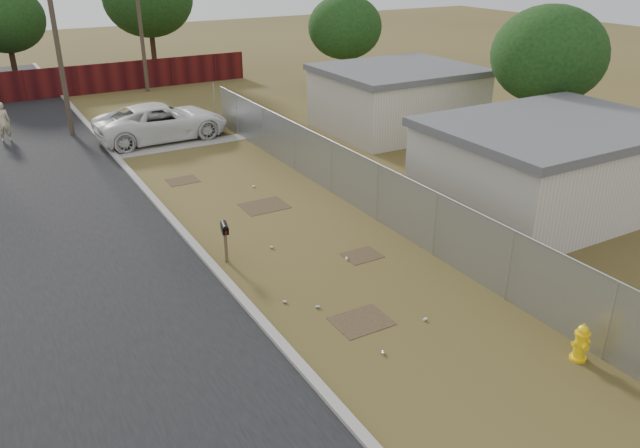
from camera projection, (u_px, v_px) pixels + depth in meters
ground at (296, 239)px, 19.86m from camera, size 120.00×120.00×0.00m
street at (34, 197)px, 23.15m from camera, size 15.10×60.00×0.12m
chainlink_fence at (361, 188)px, 21.77m from camera, size 0.10×27.06×2.02m
privacy_fence at (6, 87)px, 36.53m from camera, size 30.00×0.12×1.80m
utility_poles at (48, 25)px, 32.60m from camera, size 12.60×8.24×9.00m
houses at (465, 128)px, 26.11m from camera, size 9.30×17.24×3.10m
horizon_trees at (122, 17)px, 36.96m from camera, size 33.32×31.94×7.78m
fire_hydrant at (581, 343)px, 13.96m from camera, size 0.47×0.47×0.94m
mailbox at (225, 231)px, 18.08m from camera, size 0.30×0.54×1.25m
pickup_truck at (162, 122)px, 29.66m from camera, size 6.30×3.05×1.73m
pedestrian at (3, 122)px, 29.33m from camera, size 0.71×0.48×1.89m
scattered_litter at (319, 273)px, 17.74m from camera, size 2.93×11.43×0.07m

